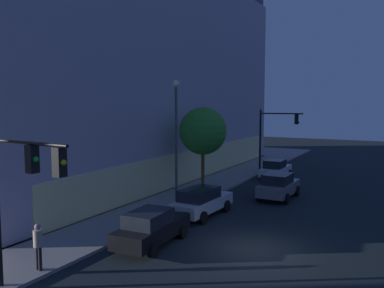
# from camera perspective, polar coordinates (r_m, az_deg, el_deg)

# --- Properties ---
(ground_plane) EXTENTS (120.00, 120.00, 0.00)m
(ground_plane) POSITION_cam_1_polar(r_m,az_deg,el_deg) (19.28, 8.76, -14.31)
(ground_plane) COLOR black
(modern_building) EXTENTS (37.16, 22.55, 21.31)m
(modern_building) POSITION_cam_1_polar(r_m,az_deg,el_deg) (40.31, -14.03, 11.26)
(modern_building) COLOR #4C4C51
(modern_building) RESTS_ON ground
(traffic_light_near_corner) EXTENTS (0.52, 3.78, 5.61)m
(traffic_light_near_corner) POSITION_cam_1_polar(r_m,az_deg,el_deg) (14.45, -22.68, -4.63)
(traffic_light_near_corner) COLOR black
(traffic_light_near_corner) RESTS_ON sidewalk_corner
(traffic_light_far_corner) EXTENTS (0.55, 3.96, 5.82)m
(traffic_light_far_corner) POSITION_cam_1_polar(r_m,az_deg,el_deg) (38.51, 11.35, 1.88)
(traffic_light_far_corner) COLOR black
(traffic_light_far_corner) RESTS_ON sidewalk_corner
(street_lamp_sidewalk) EXTENTS (0.44, 0.44, 7.80)m
(street_lamp_sidewalk) POSITION_cam_1_polar(r_m,az_deg,el_deg) (24.86, -2.23, 2.22)
(street_lamp_sidewalk) COLOR #494949
(street_lamp_sidewalk) RESTS_ON sidewalk_corner
(sidewalk_tree) EXTENTS (3.46, 3.46, 6.15)m
(sidewalk_tree) POSITION_cam_1_polar(r_m,az_deg,el_deg) (29.60, 1.53, 1.81)
(sidewalk_tree) COLOR brown
(sidewalk_tree) RESTS_ON sidewalk_corner
(pedestrian_waiting) EXTENTS (0.36, 0.36, 1.83)m
(pedestrian_waiting) POSITION_cam_1_polar(r_m,az_deg,el_deg) (17.20, -20.69, -12.75)
(pedestrian_waiting) COLOR black
(pedestrian_waiting) RESTS_ON sidewalk_corner
(car_black) EXTENTS (4.66, 2.12, 1.68)m
(car_black) POSITION_cam_1_polar(r_m,az_deg,el_deg) (19.39, -5.68, -11.52)
(car_black) COLOR black
(car_black) RESTS_ON ground
(car_silver) EXTENTS (4.83, 2.13, 1.68)m
(car_silver) POSITION_cam_1_polar(r_m,az_deg,el_deg) (24.09, 1.31, -7.98)
(car_silver) COLOR #B7BABF
(car_silver) RESTS_ON ground
(car_grey) EXTENTS (4.40, 2.16, 1.77)m
(car_grey) POSITION_cam_1_polar(r_m,az_deg,el_deg) (28.94, 11.97, -5.72)
(car_grey) COLOR slate
(car_grey) RESTS_ON ground
(car_white) EXTENTS (4.41, 1.97, 1.64)m
(car_white) POSITION_cam_1_polar(r_m,az_deg,el_deg) (36.68, 11.58, -3.44)
(car_white) COLOR silver
(car_white) RESTS_ON ground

